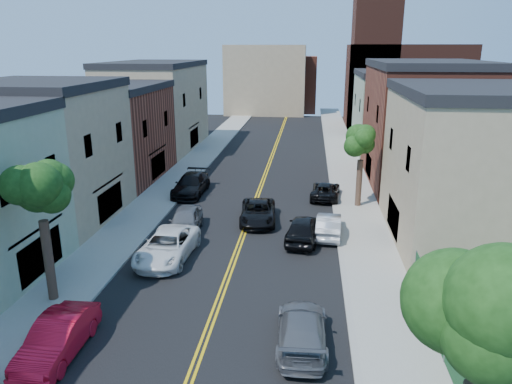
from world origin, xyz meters
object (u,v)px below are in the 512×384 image
(white_pickup, at_px, (167,246))
(black_suv_lane, at_px, (258,212))
(silver_car_right, at_px, (329,225))
(black_car_left, at_px, (191,184))
(dark_car_right_far, at_px, (325,190))
(grey_car_left, at_px, (185,221))
(black_car_right, at_px, (303,229))
(pedestrian_right, at_px, (417,300))
(grey_car_right, at_px, (302,329))
(red_sedan, at_px, (58,338))

(white_pickup, distance_m, black_suv_lane, 8.04)
(silver_car_right, distance_m, black_suv_lane, 5.22)
(black_car_left, relative_size, dark_car_right_far, 1.22)
(black_car_left, relative_size, silver_car_right, 1.30)
(grey_car_left, bearing_deg, white_pickup, -94.75)
(white_pickup, bearing_deg, dark_car_right_far, 56.43)
(grey_car_left, distance_m, black_car_right, 7.71)
(black_car_right, bearing_deg, pedestrian_right, 128.12)
(white_pickup, xyz_separation_m, black_suv_lane, (4.50, 6.67, -0.08))
(grey_car_left, bearing_deg, black_car_right, -8.93)
(grey_car_right, relative_size, pedestrian_right, 3.21)
(black_car_right, bearing_deg, grey_car_right, 97.48)
(grey_car_left, bearing_deg, silver_car_right, -1.71)
(grey_car_left, xyz_separation_m, black_car_left, (-1.70, 8.49, 0.01))
(grey_car_right, distance_m, black_car_right, 11.11)
(silver_car_right, bearing_deg, black_suv_lane, -19.51)
(white_pickup, bearing_deg, red_sedan, -97.77)
(red_sedan, distance_m, white_pickup, 9.46)
(black_suv_lane, bearing_deg, grey_car_right, -81.27)
(black_car_left, xyz_separation_m, dark_car_right_far, (11.00, 0.12, -0.18))
(red_sedan, bearing_deg, black_car_left, 89.01)
(dark_car_right_far, height_order, black_suv_lane, black_suv_lane)
(dark_car_right_far, bearing_deg, black_car_left, 5.79)
(dark_car_right_far, bearing_deg, red_sedan, 68.65)
(white_pickup, xyz_separation_m, grey_car_right, (7.84, -7.55, -0.07))
(black_suv_lane, relative_size, pedestrian_right, 3.33)
(black_car_left, distance_m, black_suv_lane, 8.59)
(white_pickup, distance_m, dark_car_right_far, 15.77)
(grey_car_left, distance_m, pedestrian_right, 15.79)
(grey_car_right, distance_m, black_suv_lane, 14.60)
(white_pickup, height_order, black_suv_lane, white_pickup)
(grey_car_right, bearing_deg, black_suv_lane, -77.92)
(black_car_right, height_order, dark_car_right_far, black_car_right)
(grey_car_left, bearing_deg, dark_car_right_far, 38.03)
(red_sedan, distance_m, dark_car_right_far, 24.63)
(silver_car_right, bearing_deg, red_sedan, 55.32)
(black_car_left, relative_size, pedestrian_right, 3.67)
(grey_car_left, relative_size, dark_car_right_far, 1.03)
(grey_car_right, relative_size, black_car_right, 1.04)
(red_sedan, relative_size, grey_car_right, 0.94)
(black_suv_lane, bearing_deg, silver_car_right, -27.63)
(black_car_left, bearing_deg, black_suv_lane, -42.85)
(dark_car_right_far, xyz_separation_m, black_suv_lane, (-4.80, -6.06, 0.07))
(white_pickup, relative_size, black_car_left, 1.01)
(grey_car_right, distance_m, silver_car_right, 12.25)
(white_pickup, bearing_deg, black_car_left, 100.26)
(dark_car_right_far, bearing_deg, pedestrian_right, 106.67)
(grey_car_left, relative_size, silver_car_right, 1.09)
(black_suv_lane, bearing_deg, grey_car_left, -154.96)
(grey_car_left, height_order, pedestrian_right, pedestrian_right)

